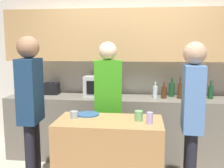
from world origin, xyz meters
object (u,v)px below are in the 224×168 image
Objects in this scene: toaster at (50,89)px; bottle_6 at (202,90)px; person_center at (108,97)px; bottle_0 at (155,92)px; cup_1 at (74,115)px; bottle_4 at (188,90)px; plate_on_island at (88,114)px; bottle_1 at (164,92)px; bottle_5 at (194,91)px; cup_2 at (150,118)px; bottle_2 at (172,90)px; microwave at (103,86)px; person_right at (31,103)px; cup_0 at (139,116)px; bottle_7 at (211,92)px; person_left at (192,111)px; bottle_3 at (180,91)px.

bottle_6 reaches higher than toaster.
bottle_0 is at bearing -148.14° from person_center.
cup_1 is (0.68, -1.15, -0.09)m from toaster.
plate_on_island is (-1.25, -0.87, -0.15)m from bottle_4.
bottle_1 reaches higher than plate_on_island.
cup_2 is at bearing -118.30° from bottle_5.
cup_2 is (-0.35, -1.29, -0.08)m from bottle_2.
cup_1 is 0.82m from cup_2.
microwave reaches higher than bottle_1.
bottle_0 is at bearing -6.62° from microwave.
bottle_4 is 2.12m from person_right.
cup_1 is at bearing -134.53° from bottle_2.
cup_0 is (-0.34, -1.06, -0.07)m from bottle_1.
bottle_7 is 0.15× the size of person_center.
bottle_4 is 0.16m from bottle_5.
cup_0 is at bearing -101.37° from bottle_0.
toaster is 0.15× the size of person_center.
person_right is (-2.04, -1.24, 0.03)m from bottle_6.
person_right is (0.22, -1.22, 0.05)m from toaster.
person_right is (-1.26, 0.03, 0.12)m from cup_2.
person_left reaches higher than bottle_0.
toaster is at bearing 176.70° from bottle_0.
bottle_2 is at bearing 141.79° from bottle_4.
bottle_5 is at bearing 168.64° from bottle_7.
person_left is (-0.03, -1.12, -0.02)m from bottle_3.
cup_2 reaches higher than cup_0.
bottle_2 is 0.54m from bottle_7.
bottle_2 is 2.34× the size of cup_2.
bottle_2 is 0.93× the size of bottle_6.
bottle_2 is at bearing 74.85° from cup_2.
bottle_3 is (0.35, -0.01, 0.03)m from bottle_0.
toaster is 1.13× the size of bottle_1.
bottle_6 is at bearing 32.69° from bottle_4.
toaster is at bearing 179.89° from microwave.
bottle_0 is at bearing 84.89° from cup_2.
toaster is (-0.82, 0.00, -0.06)m from microwave.
person_left reaches higher than cup_0.
person_right is at bearing -151.63° from bottle_7.
bottle_5 is 0.15× the size of person_center.
microwave is 1.60× the size of bottle_4.
bottle_4 is at bearing -3.66° from toaster.
microwave is at bearing 88.98° from plate_on_island.
bottle_2 reaches higher than cup_2.
plate_on_island is at bearing 55.00° from person_center.
cup_1 is at bearing -128.71° from plate_on_island.
cup_2 is at bearing -7.59° from cup_1.
plate_on_island is at bearing -91.02° from microwave.
cup_0 is at bearing -111.03° from bottle_2.
person_right reaches higher than toaster.
plate_on_island is 0.15× the size of person_left.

